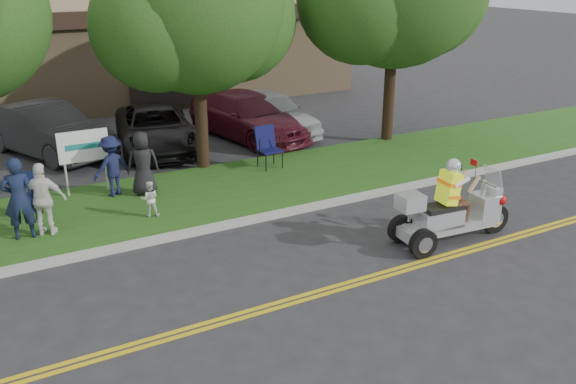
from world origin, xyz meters
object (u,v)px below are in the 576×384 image
trike_scooter (450,214)px  lawn_chair_b (267,144)px  spectator_adult_left (19,198)px  spectator_adult_right (43,199)px  parked_car_right (248,116)px  parked_car_far_right (270,113)px  parked_car_mid (156,128)px  parked_car_left (46,130)px  lawn_chair_a (28,192)px

trike_scooter → lawn_chair_b: (-1.18, 6.26, 0.11)m
spectator_adult_left → spectator_adult_right: spectator_adult_left is taller
parked_car_right → lawn_chair_b: bearing=-117.3°
trike_scooter → parked_car_far_right: (0.68, 9.72, 0.11)m
spectator_adult_right → parked_car_mid: 6.92m
parked_car_left → parked_car_right: parked_car_left is taller
spectator_adult_right → parked_car_left: spectator_adult_right is taller
trike_scooter → lawn_chair_a: size_ratio=2.84×
spectator_adult_left → parked_car_mid: size_ratio=0.37×
parked_car_left → parked_car_far_right: 7.30m
spectator_adult_right → parked_car_right: bearing=-121.5°
lawn_chair_b → spectator_adult_right: size_ratio=0.73×
trike_scooter → spectator_adult_left: bearing=156.3°
parked_car_right → spectator_adult_right: bearing=-155.1°
lawn_chair_a → parked_car_right: 8.54m
trike_scooter → parked_car_right: (-0.18, 9.69, 0.10)m
parked_car_right → lawn_chair_a: bearing=-163.1°
lawn_chair_a → spectator_adult_left: (-0.29, -1.29, 0.33)m
lawn_chair_b → trike_scooter: bearing=-81.9°
lawn_chair_a → lawn_chair_b: (6.54, 0.56, 0.09)m
lawn_chair_a → spectator_adult_right: size_ratio=0.63×
spectator_adult_right → lawn_chair_b: bearing=-140.8°
lawn_chair_a → parked_car_left: parked_car_left is taller
parked_car_mid → parked_car_far_right: bearing=8.4°
trike_scooter → spectator_adult_left: 9.16m
lawn_chair_b → spectator_adult_right: 6.64m
lawn_chair_a → trike_scooter: bearing=-10.8°
trike_scooter → spectator_adult_right: size_ratio=1.78×
trike_scooter → parked_car_right: trike_scooter is taller
parked_car_left → trike_scooter: bearing=-83.8°
spectator_adult_right → spectator_adult_left: bearing=16.0°
lawn_chair_b → parked_car_left: 7.06m
trike_scooter → parked_car_mid: size_ratio=0.59×
lawn_chair_a → spectator_adult_right: 1.38m
spectator_adult_right → parked_car_right: spectator_adult_right is taller
spectator_adult_right → parked_car_mid: spectator_adult_right is taller
lawn_chair_b → parked_car_mid: bearing=118.6°
spectator_adult_left → parked_car_far_right: bearing=-141.6°
parked_car_left → parked_car_far_right: size_ratio=1.09×
parked_car_left → lawn_chair_b: bearing=-65.5°
trike_scooter → spectator_adult_left: (-8.02, 4.41, 0.35)m
parked_car_mid → parked_car_far_right: parked_car_far_right is taller
lawn_chair_a → parked_car_far_right: size_ratio=0.23×
lawn_chair_a → parked_car_left: (1.19, 5.16, 0.13)m
spectator_adult_right → lawn_chair_a: bearing=-59.8°
lawn_chair_a → lawn_chair_b: bearing=30.5°
spectator_adult_left → parked_car_right: 9.46m
lawn_chair_b → parked_car_far_right: bearing=59.2°
parked_car_left → parked_car_far_right: parked_car_left is taller
lawn_chair_a → parked_car_right: parked_car_right is taller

